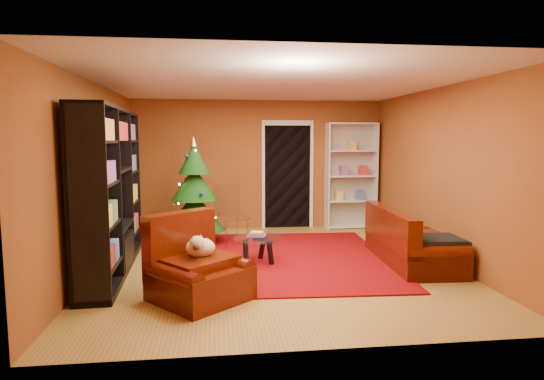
{
  "coord_description": "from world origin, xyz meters",
  "views": [
    {
      "loc": [
        -0.82,
        -6.44,
        1.83
      ],
      "look_at": [
        0.0,
        0.4,
        1.05
      ],
      "focal_mm": 30.0,
      "sensor_mm": 36.0,
      "label": 1
    }
  ],
  "objects": [
    {
      "name": "wall_back",
      "position": [
        0.0,
        2.77,
        1.3
      ],
      "size": [
        5.0,
        0.05,
        2.6
      ],
      "primitive_type": "cube",
      "color": "brown",
      "rests_on": "ground"
    },
    {
      "name": "sofa",
      "position": [
        2.02,
        -0.17,
        0.41
      ],
      "size": [
        0.95,
        1.96,
        0.83
      ],
      "primitive_type": null,
      "rotation": [
        0.0,
        0.0,
        1.53
      ],
      "color": "#400E04",
      "rests_on": "rug"
    },
    {
      "name": "ceiling",
      "position": [
        0.0,
        0.0,
        2.62
      ],
      "size": [
        5.0,
        5.5,
        0.05
      ],
      "primitive_type": "cube",
      "color": "silver",
      "rests_on": "wall_back"
    },
    {
      "name": "gift_box_red",
      "position": [
        -1.37,
        2.54,
        0.1
      ],
      "size": [
        0.21,
        0.21,
        0.2
      ],
      "primitive_type": "cube",
      "rotation": [
        0.0,
        0.0,
        0.05
      ],
      "color": "#A71311",
      "rests_on": "floor"
    },
    {
      "name": "rug",
      "position": [
        0.21,
        0.29,
        0.01
      ],
      "size": [
        3.19,
        3.67,
        0.02
      ],
      "primitive_type": "cube",
      "rotation": [
        0.0,
        0.0,
        -0.05
      ],
      "color": "#750407",
      "rests_on": "floor"
    },
    {
      "name": "armchair",
      "position": [
        -1.04,
        -1.36,
        0.39
      ],
      "size": [
        1.42,
        1.42,
        0.79
      ],
      "primitive_type": null,
      "rotation": [
        0.0,
        0.0,
        0.71
      ],
      "color": "#400E04",
      "rests_on": "rug"
    },
    {
      "name": "acrylic_chair",
      "position": [
        -0.59,
        1.29,
        0.47
      ],
      "size": [
        0.65,
        0.67,
        0.94
      ],
      "primitive_type": null,
      "rotation": [
        0.0,
        0.0,
        0.39
      ],
      "color": "#66605B",
      "rests_on": "rug"
    },
    {
      "name": "coffee_table",
      "position": [
        -0.23,
        0.07,
        0.2
      ],
      "size": [
        0.95,
        0.95,
        0.48
      ],
      "primitive_type": null,
      "rotation": [
        0.0,
        0.0,
        -0.3
      ],
      "color": "gray",
      "rests_on": "rug"
    },
    {
      "name": "wall_right",
      "position": [
        2.52,
        0.0,
        1.3
      ],
      "size": [
        0.05,
        5.5,
        2.6
      ],
      "primitive_type": "cube",
      "color": "brown",
      "rests_on": "ground"
    },
    {
      "name": "gift_box_teal",
      "position": [
        -1.23,
        1.64,
        0.14
      ],
      "size": [
        0.36,
        0.36,
        0.28
      ],
      "primitive_type": "cube",
      "rotation": [
        0.0,
        0.0,
        -0.32
      ],
      "color": "#2A6E83",
      "rests_on": "floor"
    },
    {
      "name": "gift_box_green",
      "position": [
        -1.05,
        1.62,
        0.12
      ],
      "size": [
        0.3,
        0.3,
        0.24
      ],
      "primitive_type": "cube",
      "rotation": [
        0.0,
        0.0,
        0.28
      ],
      "color": "#27672D",
      "rests_on": "floor"
    },
    {
      "name": "white_bookshelf",
      "position": [
        1.89,
        2.57,
        1.07
      ],
      "size": [
        1.03,
        0.38,
        2.21
      ],
      "primitive_type": null,
      "rotation": [
        0.0,
        0.0,
        0.01
      ],
      "color": "white",
      "rests_on": "floor"
    },
    {
      "name": "wall_left",
      "position": [
        -2.52,
        0.0,
        1.3
      ],
      "size": [
        0.05,
        5.5,
        2.6
      ],
      "primitive_type": "cube",
      "color": "brown",
      "rests_on": "ground"
    },
    {
      "name": "media_unit",
      "position": [
        -2.27,
        -0.05,
        1.12
      ],
      "size": [
        0.59,
        2.93,
        2.23
      ],
      "primitive_type": null,
      "rotation": [
        0.0,
        0.0,
        0.05
      ],
      "color": "black",
      "rests_on": "floor"
    },
    {
      "name": "dog",
      "position": [
        -1.03,
        -1.29,
        0.59
      ],
      "size": [
        0.5,
        0.49,
        0.26
      ],
      "primitive_type": null,
      "rotation": [
        0.0,
        0.0,
        0.71
      ],
      "color": "beige",
      "rests_on": "armchair"
    },
    {
      "name": "christmas_tree",
      "position": [
        -1.23,
        1.53,
        0.91
      ],
      "size": [
        1.23,
        1.23,
        1.88
      ],
      "primitive_type": null,
      "rotation": [
        0.0,
        0.0,
        -0.18
      ],
      "color": "#0E390D",
      "rests_on": "floor"
    },
    {
      "name": "doorway",
      "position": [
        0.6,
        2.73,
        1.05
      ],
      "size": [
        1.06,
        0.6,
        2.16
      ],
      "primitive_type": null,
      "color": "black",
      "rests_on": "floor"
    },
    {
      "name": "floor",
      "position": [
        0.0,
        0.0,
        -0.03
      ],
      "size": [
        5.0,
        5.5,
        0.05
      ],
      "primitive_type": "cube",
      "color": "olive",
      "rests_on": "ground"
    }
  ]
}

